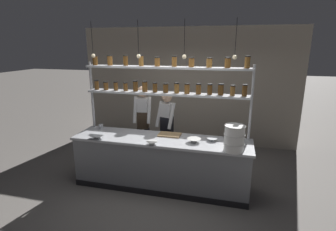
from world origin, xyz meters
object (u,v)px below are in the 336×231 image
at_px(cutting_board, 170,135).
at_px(prep_bowl_center_front, 194,140).
at_px(chef_left, 143,120).
at_px(prep_bowl_near_left, 97,137).
at_px(container_stack, 234,138).
at_px(prep_bowl_center_back, 152,143).
at_px(prep_bowl_near_right, 212,140).
at_px(spice_shelf_unit, 166,83).
at_px(chef_center, 167,126).
at_px(serving_cup_front, 101,126).

distance_m(cutting_board, prep_bowl_center_front, 0.54).
height_order(chef_left, prep_bowl_near_left, chef_left).
relative_size(container_stack, prep_bowl_near_left, 1.51).
distance_m(prep_bowl_center_back, prep_bowl_near_right, 1.03).
distance_m(chef_left, prep_bowl_near_left, 1.18).
distance_m(chef_left, prep_bowl_center_back, 1.23).
height_order(chef_left, container_stack, chef_left).
xyz_separation_m(chef_left, prep_bowl_near_left, (-0.47, -1.08, -0.03)).
xyz_separation_m(spice_shelf_unit, chef_center, (-0.10, 0.39, -0.92)).
bearing_deg(chef_center, cutting_board, -52.14).
xyz_separation_m(chef_center, prep_bowl_near_right, (0.97, -0.62, 0.01)).
distance_m(chef_left, container_stack, 2.14).
xyz_separation_m(prep_bowl_center_front, serving_cup_front, (-1.89, 0.30, 0.01)).
bearing_deg(container_stack, chef_center, 143.54).
bearing_deg(container_stack, prep_bowl_center_back, -177.60).
bearing_deg(prep_bowl_center_back, prep_bowl_center_front, 22.74).
xyz_separation_m(spice_shelf_unit, prep_bowl_near_left, (-1.10, -0.62, -0.90)).
bearing_deg(serving_cup_front, prep_bowl_near_right, -4.06).
bearing_deg(container_stack, spice_shelf_unit, 154.47).
xyz_separation_m(cutting_board, prep_bowl_center_front, (0.48, -0.24, 0.02)).
bearing_deg(serving_cup_front, spice_shelf_unit, 3.16).
bearing_deg(chef_center, prep_bowl_near_right, -15.00).
distance_m(container_stack, serving_cup_front, 2.60).
bearing_deg(prep_bowl_near_left, prep_bowl_near_right, 11.30).
xyz_separation_m(container_stack, prep_bowl_center_back, (-1.31, -0.05, -0.18)).
bearing_deg(serving_cup_front, prep_bowl_center_back, -24.77).
xyz_separation_m(prep_bowl_near_right, serving_cup_front, (-2.18, 0.15, 0.02)).
xyz_separation_m(chef_left, prep_bowl_center_back, (0.55, -1.10, -0.04)).
relative_size(chef_center, prep_bowl_near_right, 9.25).
relative_size(cutting_board, serving_cup_front, 4.74).
relative_size(spice_shelf_unit, prep_bowl_near_right, 17.18).
distance_m(chef_left, prep_bowl_near_right, 1.65).
bearing_deg(container_stack, cutting_board, 157.96).
relative_size(chef_center, cutting_board, 4.06).
relative_size(container_stack, prep_bowl_center_back, 2.22).
height_order(container_stack, prep_bowl_center_front, container_stack).
bearing_deg(prep_bowl_center_back, cutting_board, 71.66).
bearing_deg(spice_shelf_unit, prep_bowl_center_front, -32.38).
distance_m(chef_left, cutting_board, 0.93).
xyz_separation_m(container_stack, prep_bowl_center_front, (-0.65, 0.22, -0.18)).
distance_m(prep_bowl_near_left, prep_bowl_near_right, 2.01).
bearing_deg(chef_center, prep_bowl_center_front, -30.73).
height_order(container_stack, cutting_board, container_stack).
xyz_separation_m(chef_center, serving_cup_front, (-1.21, -0.46, 0.03)).
bearing_deg(prep_bowl_center_back, prep_bowl_near_right, 23.71).
distance_m(spice_shelf_unit, container_stack, 1.54).
height_order(spice_shelf_unit, prep_bowl_center_back, spice_shelf_unit).
xyz_separation_m(spice_shelf_unit, prep_bowl_center_front, (0.58, -0.37, -0.90)).
height_order(prep_bowl_near_right, serving_cup_front, serving_cup_front).
bearing_deg(chef_left, spice_shelf_unit, -44.29).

